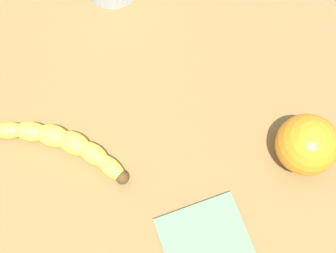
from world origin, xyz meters
The scene contains 3 objects.
wooden_tabletop centered at (0.00, 0.00, 1.50)cm, with size 120.00×120.00×3.00cm, color olive.
banana centered at (1.76, 8.16, 4.53)cm, with size 19.19×10.17×3.06cm.
orange_fruit centered at (-21.92, -13.86, 7.05)cm, with size 8.09×8.09×8.09cm, color orange.
Camera 1 is at (-21.06, 10.77, 60.78)cm, focal length 46.69 mm.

